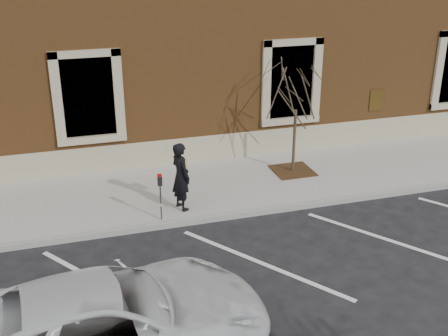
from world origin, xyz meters
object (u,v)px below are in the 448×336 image
object	(u,v)px
man	(181,176)
white_truck	(107,323)
parking_meter	(160,188)
sapling	(297,92)

from	to	relation	value
man	white_truck	size ratio (longest dim) A/B	0.32
man	white_truck	bearing A→B (deg)	135.45
parking_meter	sapling	distance (m)	4.87
white_truck	sapling	bearing A→B (deg)	-47.98
man	white_truck	xyz separation A→B (m)	(-2.32, -4.82, -0.27)
parking_meter	sapling	xyz separation A→B (m)	(4.23, 1.87, 1.52)
parking_meter	white_truck	world-z (taller)	white_truck
sapling	white_truck	distance (m)	8.79
man	sapling	bearing A→B (deg)	-87.60
sapling	white_truck	size ratio (longest dim) A/B	0.63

